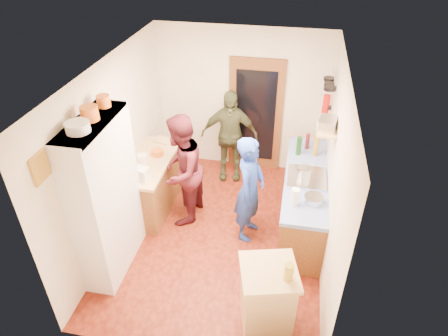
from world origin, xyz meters
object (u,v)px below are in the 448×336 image
(person_left, at_px, (184,170))
(person_back, at_px, (230,136))
(right_counter_base, at_px, (303,201))
(hutch_body, at_px, (106,199))
(person_hob, at_px, (251,191))
(island_base, at_px, (267,299))

(person_left, height_order, person_back, person_left)
(right_counter_base, distance_m, person_back, 1.74)
(hutch_body, distance_m, person_hob, 1.97)
(hutch_body, relative_size, person_hob, 1.33)
(person_hob, bearing_deg, island_base, -154.18)
(hutch_body, distance_m, person_back, 2.63)
(person_hob, xyz_separation_m, person_left, (-1.05, 0.24, 0.06))
(person_hob, bearing_deg, person_back, 32.20)
(right_counter_base, bearing_deg, person_back, 142.02)
(island_base, xyz_separation_m, person_hob, (-0.40, 1.48, 0.40))
(hutch_body, xyz_separation_m, island_base, (2.14, -0.61, -0.67))
(person_hob, bearing_deg, right_counter_base, -49.72)
(right_counter_base, height_order, person_back, person_back)
(person_left, relative_size, person_back, 1.06)
(person_left, bearing_deg, hutch_body, -26.33)
(person_hob, bearing_deg, person_left, 87.73)
(hutch_body, distance_m, person_left, 1.33)
(hutch_body, relative_size, right_counter_base, 1.00)
(island_base, bearing_deg, right_counter_base, 79.40)
(person_back, bearing_deg, person_hob, -76.13)
(island_base, bearing_deg, hutch_body, 164.23)
(person_hob, relative_size, person_left, 0.93)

